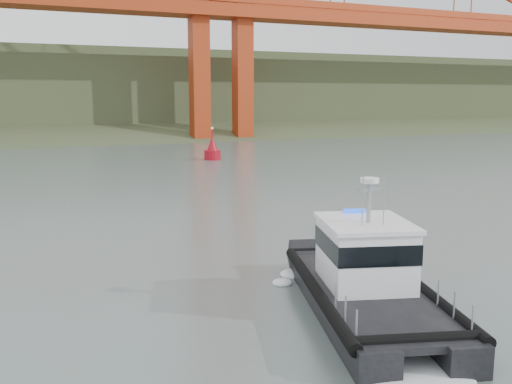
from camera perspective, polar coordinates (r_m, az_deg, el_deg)
ground at (r=25.02m, az=8.37°, el=-8.36°), size 400.00×400.00×0.00m
headlands at (r=146.22m, az=-18.68°, el=8.81°), size 500.00×105.36×27.12m
patrol_boat at (r=20.89m, az=11.01°, el=-8.44°), size 6.57×11.00×5.03m
nav_buoy at (r=69.97m, az=-4.38°, el=4.15°), size 2.03×2.03×4.22m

